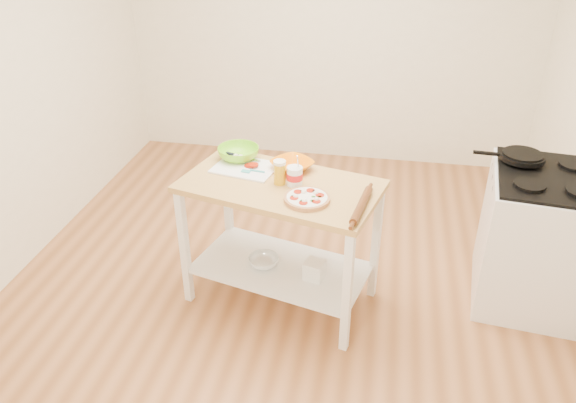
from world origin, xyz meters
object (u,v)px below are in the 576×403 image
(beer_pint, at_px, (280,172))
(rolling_pin, at_px, (361,205))
(orange_bowl, at_px, (292,165))
(yogurt_tub, at_px, (295,176))
(prep_island, at_px, (281,217))
(green_bowl, at_px, (238,153))
(shelf_glass_bowl, at_px, (264,261))
(pizza, at_px, (307,198))
(gas_stove, at_px, (536,238))
(skillet, at_px, (521,157))
(spatula, at_px, (252,171))
(cutting_board, at_px, (245,167))
(knife, at_px, (238,156))
(shelf_bin, at_px, (315,270))

(beer_pint, bearing_deg, rolling_pin, -23.19)
(orange_bowl, relative_size, yogurt_tub, 1.19)
(prep_island, bearing_deg, green_bowl, 139.49)
(rolling_pin, height_order, shelf_glass_bowl, rolling_pin)
(pizza, bearing_deg, yogurt_tub, 119.72)
(gas_stove, xyz_separation_m, green_bowl, (-2.02, -0.04, 0.47))
(skillet, relative_size, pizza, 1.65)
(skillet, distance_m, spatula, 1.77)
(skillet, bearing_deg, green_bowl, -169.66)
(spatula, relative_size, beer_pint, 1.00)
(yogurt_tub, bearing_deg, rolling_pin, -27.76)
(cutting_board, bearing_deg, shelf_glass_bowl, -39.10)
(rolling_pin, bearing_deg, skillet, 36.80)
(spatula, relative_size, shelf_glass_bowl, 0.75)
(pizza, bearing_deg, shelf_glass_bowl, 150.89)
(prep_island, relative_size, orange_bowl, 5.31)
(spatula, bearing_deg, pizza, -27.14)
(prep_island, bearing_deg, gas_stove, 11.21)
(pizza, relative_size, knife, 1.04)
(spatula, bearing_deg, shelf_bin, -13.90)
(skillet, bearing_deg, pizza, -148.31)
(prep_island, xyz_separation_m, shelf_glass_bowl, (-0.12, -0.01, -0.36))
(gas_stove, distance_m, knife, 2.07)
(spatula, bearing_deg, yogurt_tub, -10.57)
(green_bowl, bearing_deg, gas_stove, 1.01)
(cutting_board, height_order, orange_bowl, orange_bowl)
(pizza, bearing_deg, beer_pint, 137.33)
(knife, bearing_deg, green_bowl, -46.35)
(beer_pint, distance_m, shelf_glass_bowl, 0.70)
(skillet, bearing_deg, shelf_bin, -151.22)
(orange_bowl, bearing_deg, beer_pint, -101.60)
(skillet, relative_size, orange_bowl, 1.78)
(skillet, xyz_separation_m, spatula, (-1.72, -0.41, -0.06))
(orange_bowl, relative_size, green_bowl, 0.92)
(skillet, xyz_separation_m, green_bowl, (-1.86, -0.22, -0.03))
(skillet, height_order, yogurt_tub, yogurt_tub)
(orange_bowl, bearing_deg, skillet, 11.94)
(pizza, bearing_deg, cutting_board, 142.55)
(green_bowl, distance_m, yogurt_tub, 0.53)
(prep_island, bearing_deg, shelf_glass_bowl, -175.48)
(skillet, height_order, spatula, skillet)
(orange_bowl, height_order, yogurt_tub, yogurt_tub)
(prep_island, xyz_separation_m, orange_bowl, (0.04, 0.21, 0.28))
(skillet, distance_m, beer_pint, 1.60)
(shelf_bin, bearing_deg, gas_stove, 16.07)
(cutting_board, bearing_deg, yogurt_tub, -14.03)
(shelf_glass_bowl, bearing_deg, skillet, 17.90)
(cutting_board, relative_size, green_bowl, 1.62)
(rolling_pin, bearing_deg, cutting_board, 153.35)
(knife, xyz_separation_m, shelf_bin, (0.59, -0.39, -0.59))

